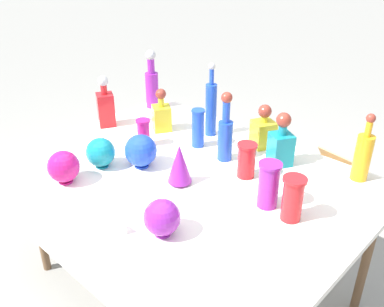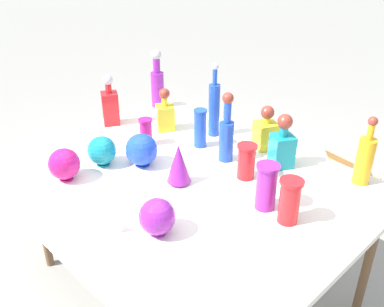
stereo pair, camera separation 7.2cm
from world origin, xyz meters
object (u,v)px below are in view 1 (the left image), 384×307
Objects in this scene: square_decanter_1 at (106,106)px; square_decanter_3 at (162,114)px; slender_vase_1 at (293,197)px; round_bowl_0 at (64,167)px; square_decanter_2 at (281,143)px; tall_bottle_3 at (211,107)px; tall_bottle_2 at (363,155)px; fluted_vase_0 at (180,164)px; slender_vase_2 at (198,127)px; round_bowl_3 at (101,152)px; slender_vase_0 at (143,132)px; round_bowl_2 at (141,151)px; square_decanter_0 at (263,130)px; round_bowl_1 at (162,217)px; tall_bottle_1 at (152,83)px; slender_vase_3 at (247,159)px; cardboard_box_behind_left at (330,189)px; tall_bottle_0 at (225,133)px; slender_vase_4 at (269,183)px.

square_decanter_1 reaches higher than square_decanter_3.
round_bowl_0 is at bearing -152.52° from slender_vase_1.
tall_bottle_3 is at bearing 177.78° from square_decanter_2.
tall_bottle_2 is 0.83m from fluted_vase_0.
slender_vase_2 is 0.52m from round_bowl_3.
tall_bottle_3 is 0.39m from slender_vase_0.
round_bowl_0 is 0.20m from round_bowl_3.
round_bowl_3 is at bearing -85.88° from slender_vase_0.
square_decanter_1 is 0.54m from round_bowl_2.
square_decanter_0 is 0.88m from round_bowl_1.
round_bowl_1 is 0.53m from round_bowl_2.
slender_vase_0 is 0.71× the size of slender_vase_2.
tall_bottle_2 is 0.82m from tall_bottle_3.
tall_bottle_1 reaches higher than round_bowl_2.
fluted_vase_0 is at bearing -134.15° from tall_bottle_2.
tall_bottle_1 is 0.38m from square_decanter_1.
slender_vase_3 is at bearing 32.76° from round_bowl_2.
square_decanter_0 is 1.23× the size of slender_vase_1.
tall_bottle_3 is 0.29m from square_decanter_3.
cardboard_box_behind_left is at bearing 106.39° from slender_vase_1.
square_decanter_0 is 1.42× the size of round_bowl_2.
tall_bottle_0 is 1.19× the size of square_decanter_1.
tall_bottle_1 is 1.78× the size of slender_vase_2.
square_decanter_2 is 0.60× the size of cardboard_box_behind_left.
round_bowl_3 is (-0.77, -0.28, -0.03)m from slender_vase_4.
tall_bottle_2 is 1.10× the size of square_decanter_1.
tall_bottle_1 is 2.39× the size of round_bowl_0.
slender_vase_2 reaches higher than round_bowl_2.
round_bowl_3 is 1.73m from cardboard_box_behind_left.
tall_bottle_3 reaches higher than tall_bottle_1.
round_bowl_0 is (0.37, -0.51, -0.04)m from square_decanter_1.
round_bowl_1 is at bearing -35.73° from slender_vase_0.
slender_vase_0 is 0.77× the size of slender_vase_1.
slender_vase_2 is 1.23× the size of slender_vase_3.
square_decanter_2 reaches higher than square_decanter_0.
fluted_vase_0 is at bearing -91.05° from tall_bottle_0.
tall_bottle_1 is 1.13× the size of tall_bottle_2.
round_bowl_0 is 0.36m from round_bowl_2.
round_bowl_0 is at bearing -82.84° from square_decanter_3.
slender_vase_4 reaches higher than slender_vase_1.
tall_bottle_3 is at bearing 31.61° from square_decanter_1.
slender_vase_0 is at bearing 135.73° from round_bowl_2.
square_decanter_0 is 0.79× the size of square_decanter_1.
slender_vase_1 is at bearing 54.09° from round_bowl_1.
slender_vase_1 is at bearing 12.62° from fluted_vase_0.
slender_vase_1 is (-0.07, -0.48, -0.02)m from tall_bottle_2.
tall_bottle_3 is 0.83m from slender_vase_1.
slender_vase_2 is at bearing 176.03° from tall_bottle_0.
round_bowl_3 is at bearing -39.87° from square_decanter_1.
slender_vase_1 is (0.74, -0.36, -0.06)m from tall_bottle_3.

